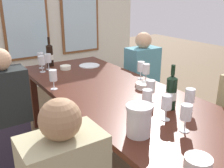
# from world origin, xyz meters

# --- Properties ---
(ground_plane) EXTENTS (12.00, 12.00, 0.00)m
(ground_plane) POSITION_xyz_m (0.00, 0.00, 0.00)
(ground_plane) COLOR brown
(dining_table) EXTENTS (0.95, 2.57, 0.74)m
(dining_table) POSITION_xyz_m (0.00, 0.00, 0.67)
(dining_table) COLOR #461F15
(dining_table) RESTS_ON ground
(white_plate_1) EXTENTS (0.23, 0.23, 0.01)m
(white_plate_1) POSITION_xyz_m (0.21, 0.90, 0.74)
(white_plate_1) COLOR white
(white_plate_1) RESTS_ON dining_table
(metal_pitcher) EXTENTS (0.16, 0.16, 0.19)m
(metal_pitcher) POSITION_xyz_m (-0.29, -0.60, 0.84)
(metal_pitcher) COLOR silver
(metal_pitcher) RESTS_ON dining_table
(wine_bottle_0) EXTENTS (0.08, 0.08, 0.33)m
(wine_bottle_0) POSITION_xyz_m (0.13, -0.44, 0.87)
(wine_bottle_0) COLOR black
(wine_bottle_0) RESTS_ON dining_table
(wine_bottle_1) EXTENTS (0.08, 0.08, 0.33)m
(wine_bottle_1) POSITION_xyz_m (-0.16, 1.15, 0.87)
(wine_bottle_1) COLOR black
(wine_bottle_1) RESTS_ON dining_table
(tasting_bowl_0) EXTENTS (0.14, 0.14, 0.05)m
(tasting_bowl_0) POSITION_xyz_m (0.25, -0.01, 0.76)
(tasting_bowl_0) COLOR white
(tasting_bowl_0) RESTS_ON dining_table
(tasting_bowl_1) EXTENTS (0.13, 0.13, 0.05)m
(tasting_bowl_1) POSITION_xyz_m (-0.24, -1.00, 0.77)
(tasting_bowl_1) COLOR white
(tasting_bowl_1) RESTS_ON dining_table
(tasting_bowl_2) EXTENTS (0.12, 0.12, 0.04)m
(tasting_bowl_2) POSITION_xyz_m (-0.08, 0.92, 0.76)
(tasting_bowl_2) COLOR white
(tasting_bowl_2) RESTS_ON dining_table
(wine_glass_0) EXTENTS (0.07, 0.07, 0.17)m
(wine_glass_0) POSITION_xyz_m (-0.42, 0.40, 0.86)
(wine_glass_0) COLOR white
(wine_glass_0) RESTS_ON dining_table
(wine_glass_1) EXTENTS (0.07, 0.07, 0.17)m
(wine_glass_1) POSITION_xyz_m (-0.33, 0.96, 0.86)
(wine_glass_1) COLOR white
(wine_glass_1) RESTS_ON dining_table
(wine_glass_2) EXTENTS (0.07, 0.07, 0.17)m
(wine_glass_2) POSITION_xyz_m (-0.28, 1.11, 0.86)
(wine_glass_2) COLOR white
(wine_glass_2) RESTS_ON dining_table
(wine_glass_3) EXTENTS (0.07, 0.07, 0.17)m
(wine_glass_3) POSITION_xyz_m (0.39, 0.21, 0.86)
(wine_glass_3) COLOR white
(wine_glass_3) RESTS_ON dining_table
(wine_glass_4) EXTENTS (0.07, 0.07, 0.17)m
(wine_glass_4) POSITION_xyz_m (-0.02, -0.55, 0.86)
(wine_glass_4) COLOR white
(wine_glass_4) RESTS_ON dining_table
(wine_glass_5) EXTENTS (0.07, 0.07, 0.17)m
(wine_glass_5) POSITION_xyz_m (-0.06, -0.41, 0.86)
(wine_glass_5) COLOR white
(wine_glass_5) RESTS_ON dining_table
(wine_glass_7) EXTENTS (0.07, 0.07, 0.17)m
(wine_glass_7) POSITION_xyz_m (0.09, -0.27, 0.86)
(wine_glass_7) COLOR white
(wine_glass_7) RESTS_ON dining_table
(wine_glass_8) EXTENTS (0.07, 0.07, 0.17)m
(wine_glass_8) POSITION_xyz_m (0.38, 0.11, 0.86)
(wine_glass_8) COLOR white
(wine_glass_8) RESTS_ON dining_table
(wine_glass_9) EXTENTS (0.07, 0.07, 0.17)m
(wine_glass_9) POSITION_xyz_m (-0.03, -0.73, 0.86)
(wine_glass_9) COLOR white
(wine_glass_9) RESTS_ON dining_table
(wine_glass_10) EXTENTS (0.07, 0.07, 0.17)m
(wine_glass_10) POSITION_xyz_m (-0.23, 1.02, 0.86)
(wine_glass_10) COLOR white
(wine_glass_10) RESTS_ON dining_table
(wine_glass_11) EXTENTS (0.07, 0.07, 0.17)m
(wine_glass_11) POSITION_xyz_m (0.20, -0.56, 0.86)
(wine_glass_11) COLOR white
(wine_glass_11) RESTS_ON dining_table
(seated_person_2) EXTENTS (0.38, 0.24, 1.11)m
(seated_person_2) POSITION_xyz_m (-0.79, 0.60, 0.53)
(seated_person_2) COLOR #312B3E
(seated_person_2) RESTS_ON ground
(seated_person_3) EXTENTS (0.38, 0.24, 1.11)m
(seated_person_3) POSITION_xyz_m (0.79, 0.65, 0.53)
(seated_person_3) COLOR #373337
(seated_person_3) RESTS_ON ground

